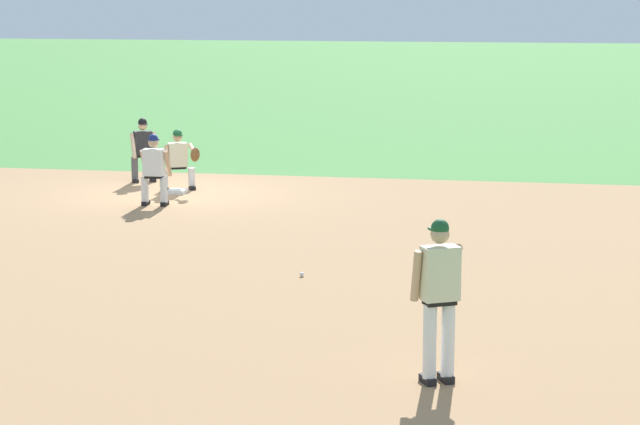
{
  "coord_description": "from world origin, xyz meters",
  "views": [
    {
      "loc": [
        -25.36,
        -7.92,
        4.31
      ],
      "look_at": [
        -8.44,
        -4.72,
        1.23
      ],
      "focal_mm": 70.0,
      "sensor_mm": 36.0,
      "label": 1
    }
  ],
  "objects_px": {
    "pitcher": "(440,290)",
    "umpire": "(143,147)",
    "baseball": "(302,275)",
    "first_base_bag": "(177,192)",
    "first_baseman": "(179,157)",
    "baserunner": "(154,167)"
  },
  "relations": [
    {
      "from": "pitcher",
      "to": "umpire",
      "type": "relative_size",
      "value": 1.27
    },
    {
      "from": "baseball",
      "to": "first_base_bag",
      "type": "bearing_deg",
      "value": 30.21
    },
    {
      "from": "baseball",
      "to": "first_baseman",
      "type": "height_order",
      "value": "first_baseman"
    },
    {
      "from": "first_base_bag",
      "to": "umpire",
      "type": "relative_size",
      "value": 0.26
    },
    {
      "from": "umpire",
      "to": "baseball",
      "type": "bearing_deg",
      "value": -147.86
    },
    {
      "from": "first_base_bag",
      "to": "pitcher",
      "type": "relative_size",
      "value": 0.2
    },
    {
      "from": "first_base_bag",
      "to": "baseball",
      "type": "distance_m",
      "value": 8.35
    },
    {
      "from": "first_base_bag",
      "to": "first_baseman",
      "type": "xyz_separation_m",
      "value": [
        0.41,
        0.07,
        0.69
      ]
    },
    {
      "from": "baserunner",
      "to": "umpire",
      "type": "height_order",
      "value": "same"
    },
    {
      "from": "baseball",
      "to": "umpire",
      "type": "height_order",
      "value": "umpire"
    },
    {
      "from": "baserunner",
      "to": "first_base_bag",
      "type": "bearing_deg",
      "value": 0.09
    },
    {
      "from": "first_baseman",
      "to": "baserunner",
      "type": "distance_m",
      "value": 1.95
    },
    {
      "from": "umpire",
      "to": "first_baseman",
      "type": "bearing_deg",
      "value": -131.52
    },
    {
      "from": "baseball",
      "to": "pitcher",
      "type": "height_order",
      "value": "pitcher"
    },
    {
      "from": "first_base_bag",
      "to": "pitcher",
      "type": "height_order",
      "value": "pitcher"
    },
    {
      "from": "pitcher",
      "to": "baserunner",
      "type": "distance_m",
      "value": 12.45
    },
    {
      "from": "baserunner",
      "to": "pitcher",
      "type": "bearing_deg",
      "value": -147.28
    },
    {
      "from": "first_baseman",
      "to": "umpire",
      "type": "height_order",
      "value": "umpire"
    },
    {
      "from": "umpire",
      "to": "first_base_bag",
      "type": "bearing_deg",
      "value": -139.35
    },
    {
      "from": "pitcher",
      "to": "first_baseman",
      "type": "bearing_deg",
      "value": 28.69
    },
    {
      "from": "baseball",
      "to": "first_baseman",
      "type": "xyz_separation_m",
      "value": [
        7.62,
        4.27,
        0.69
      ]
    },
    {
      "from": "baseball",
      "to": "umpire",
      "type": "xyz_separation_m",
      "value": [
        8.66,
        5.44,
        0.76
      ]
    }
  ]
}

